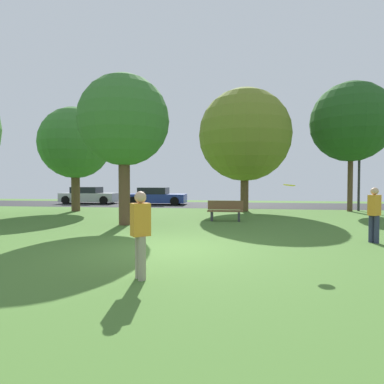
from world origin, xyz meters
TOP-DOWN VIEW (x-y plane):
  - ground_plane at (0.00, 0.00)m, footprint 44.00×44.00m
  - road_strip at (0.00, 16.00)m, footprint 44.00×6.40m
  - maple_tree_far at (2.25, 11.14)m, footprint 5.45×5.45m
  - oak_tree_left at (-2.78, 4.35)m, footprint 3.67×3.67m
  - birch_tree_lone at (8.43, 11.83)m, footprint 4.65×4.65m
  - oak_tree_center at (-7.72, 9.86)m, footprint 4.19×4.19m
  - person_thrower at (-0.00, -2.73)m, footprint 0.39×0.37m
  - person_catcher at (5.66, 1.53)m, footprint 0.39×0.37m
  - frisbee_disc at (2.95, -0.50)m, footprint 0.31×0.31m
  - parked_car_silver at (-9.95, 16.36)m, footprint 4.46×1.96m
  - parked_car_blue at (-4.37, 16.05)m, footprint 4.52×2.03m
  - park_bench at (1.26, 6.22)m, footprint 1.60×0.45m
  - street_lamp_post at (9.05, 12.20)m, footprint 0.14×0.14m

SIDE VIEW (x-z plane):
  - ground_plane at x=0.00m, z-range 0.00..0.00m
  - road_strip at x=0.00m, z-range 0.00..0.01m
  - park_bench at x=1.26m, z-range 0.01..0.91m
  - parked_car_blue at x=-4.37m, z-range -0.05..1.26m
  - parked_car_silver at x=-9.95m, z-range -0.05..1.28m
  - person_thrower at x=0.00m, z-range 0.08..1.66m
  - person_catcher at x=5.66m, z-range 0.08..1.67m
  - frisbee_disc at x=2.95m, z-range 1.65..1.71m
  - street_lamp_post at x=9.05m, z-range 0.00..4.50m
  - oak_tree_center at x=-7.72m, z-range 0.96..7.11m
  - oak_tree_left at x=-2.78m, z-range 1.17..7.25m
  - maple_tree_far at x=2.25m, z-range 0.88..8.13m
  - birch_tree_lone at x=8.43m, z-range 1.46..9.05m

